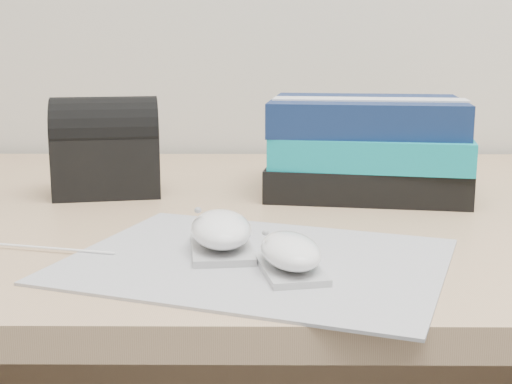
{
  "coord_description": "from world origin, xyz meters",
  "views": [
    {
      "loc": [
        -0.04,
        0.7,
        0.93
      ],
      "look_at": [
        -0.04,
        1.46,
        0.77
      ],
      "focal_mm": 50.0,
      "sensor_mm": 36.0,
      "label": 1
    }
  ],
  "objects_px": {
    "mouse_rear": "(221,232)",
    "pouch": "(106,147)",
    "mouse_front": "(290,254)",
    "book_stack": "(368,146)",
    "desk": "(287,353)"
  },
  "relations": [
    {
      "from": "mouse_rear",
      "to": "pouch",
      "type": "height_order",
      "value": "pouch"
    },
    {
      "from": "mouse_front",
      "to": "book_stack",
      "type": "distance_m",
      "value": 0.38
    },
    {
      "from": "mouse_front",
      "to": "book_stack",
      "type": "xyz_separation_m",
      "value": [
        0.12,
        0.36,
        0.04
      ]
    },
    {
      "from": "mouse_rear",
      "to": "mouse_front",
      "type": "relative_size",
      "value": 1.12
    },
    {
      "from": "desk",
      "to": "mouse_front",
      "type": "bearing_deg",
      "value": -91.83
    },
    {
      "from": "desk",
      "to": "book_stack",
      "type": "height_order",
      "value": "book_stack"
    },
    {
      "from": "book_stack",
      "to": "mouse_front",
      "type": "bearing_deg",
      "value": -108.48
    },
    {
      "from": "mouse_rear",
      "to": "mouse_front",
      "type": "distance_m",
      "value": 0.09
    },
    {
      "from": "desk",
      "to": "mouse_rear",
      "type": "relative_size",
      "value": 14.44
    },
    {
      "from": "mouse_rear",
      "to": "desk",
      "type": "bearing_deg",
      "value": 75.22
    },
    {
      "from": "mouse_front",
      "to": "book_stack",
      "type": "bearing_deg",
      "value": 71.52
    },
    {
      "from": "desk",
      "to": "mouse_front",
      "type": "distance_m",
      "value": 0.43
    },
    {
      "from": "mouse_rear",
      "to": "pouch",
      "type": "bearing_deg",
      "value": 121.4
    },
    {
      "from": "book_stack",
      "to": "mouse_rear",
      "type": "bearing_deg",
      "value": -121.94
    },
    {
      "from": "desk",
      "to": "pouch",
      "type": "height_order",
      "value": "pouch"
    }
  ]
}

